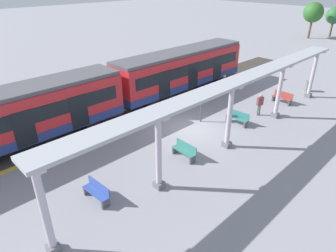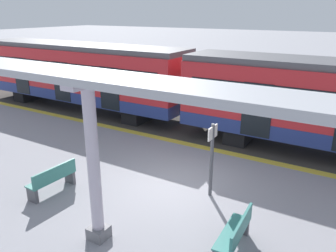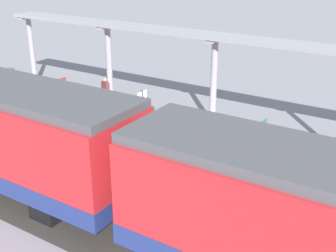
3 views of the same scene
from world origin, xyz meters
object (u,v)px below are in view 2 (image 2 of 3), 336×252
canopy_pillar_third (94,165)px  bench_mid_platform (236,234)px  bench_far_end (53,179)px  train_near_carriage (80,75)px  platform_info_sign (212,153)px

canopy_pillar_third → bench_mid_platform: (-1.24, 2.92, -1.48)m
bench_far_end → train_near_carriage: bearing=-140.4°
bench_mid_platform → bench_far_end: size_ratio=1.00×
bench_mid_platform → canopy_pillar_third: bearing=-67.0°
bench_mid_platform → platform_info_sign: size_ratio=0.69×
train_near_carriage → platform_info_sign: (4.96, 9.99, -0.50)m
canopy_pillar_third → platform_info_sign: size_ratio=1.72×
bench_far_end → platform_info_sign: bearing=119.3°
canopy_pillar_third → platform_info_sign: 3.53m
train_near_carriage → bench_mid_platform: (6.89, 11.47, -1.39)m
train_near_carriage → bench_mid_platform: 13.45m
train_near_carriage → platform_info_sign: bearing=63.6°
train_near_carriage → canopy_pillar_third: canopy_pillar_third is taller
canopy_pillar_third → bench_mid_platform: size_ratio=2.49×
bench_far_end → platform_info_sign: platform_info_sign is taller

